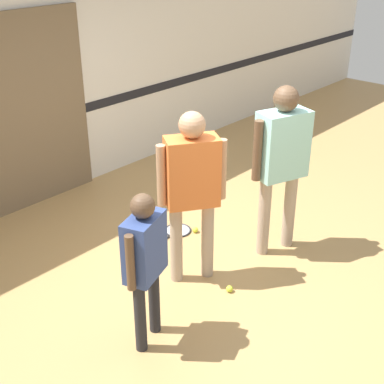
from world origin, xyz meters
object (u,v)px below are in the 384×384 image
object	(u,v)px
person_instructor	(192,181)
tennis_ball_near_instructor	(230,289)
tennis_ball_by_spare_racket	(195,230)
person_student_left	(145,255)
racket_spare_on_floor	(177,231)
person_student_right	(282,153)

from	to	relation	value
person_instructor	tennis_ball_near_instructor	size ratio (longest dim) A/B	26.15
tennis_ball_near_instructor	tennis_ball_by_spare_racket	world-z (taller)	same
person_student_left	tennis_ball_by_spare_racket	bearing A→B (deg)	9.93
racket_spare_on_floor	person_student_left	bearing A→B (deg)	27.95
person_instructor	racket_spare_on_floor	size ratio (longest dim) A/B	3.04
racket_spare_on_floor	tennis_ball_by_spare_racket	size ratio (longest dim) A/B	8.61
person_student_left	tennis_ball_near_instructor	bearing A→B (deg)	-25.27
person_student_left	tennis_ball_by_spare_racket	distance (m)	1.99
person_student_right	racket_spare_on_floor	bearing A→B (deg)	-45.94
racket_spare_on_floor	tennis_ball_by_spare_racket	xyz separation A→B (m)	(0.13, -0.17, 0.02)
racket_spare_on_floor	tennis_ball_near_instructor	distance (m)	1.24
person_instructor	tennis_ball_near_instructor	distance (m)	1.12
person_student_left	tennis_ball_near_instructor	distance (m)	1.28
person_student_left	person_student_right	world-z (taller)	person_student_right
person_instructor	person_student_right	xyz separation A→B (m)	(0.99, -0.31, 0.05)
person_student_right	tennis_ball_by_spare_racket	bearing A→B (deg)	-49.18
person_instructor	racket_spare_on_floor	xyz separation A→B (m)	(0.53, 0.72, -1.06)
person_instructor	person_student_right	world-z (taller)	person_student_right
person_instructor	racket_spare_on_floor	distance (m)	1.38
person_student_right	person_instructor	bearing A→B (deg)	2.21
person_student_left	tennis_ball_near_instructor	size ratio (longest dim) A/B	20.94
person_student_right	tennis_ball_near_instructor	bearing A→B (deg)	27.21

